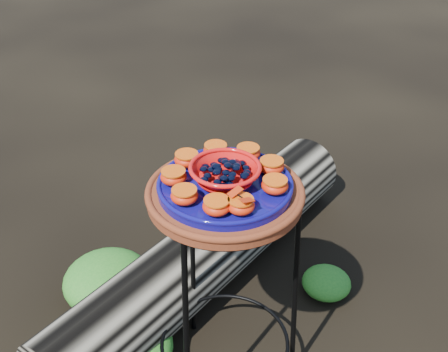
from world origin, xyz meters
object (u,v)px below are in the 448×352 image
cobalt_plate (225,186)px  red_bowl (225,174)px  terracotta_saucer (225,195)px  driftwood_log (209,250)px  plant_stand (225,296)px

cobalt_plate → red_bowl: 0.04m
terracotta_saucer → cobalt_plate: cobalt_plate is taller
terracotta_saucer → driftwood_log: 0.73m
terracotta_saucer → red_bowl: red_bowl is taller
terracotta_saucer → red_bowl: (0.00, 0.00, 0.06)m
red_bowl → terracotta_saucer: bearing=0.0°
plant_stand → red_bowl: red_bowl is taller
plant_stand → driftwood_log: (0.17, 0.42, -0.21)m
plant_stand → driftwood_log: 0.50m
cobalt_plate → red_bowl: (0.00, 0.00, 0.04)m
cobalt_plate → driftwood_log: size_ratio=0.23×
terracotta_saucer → plant_stand: bearing=0.0°
terracotta_saucer → driftwood_log: size_ratio=0.27×
driftwood_log → terracotta_saucer: bearing=-112.4°
red_bowl → driftwood_log: red_bowl is taller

